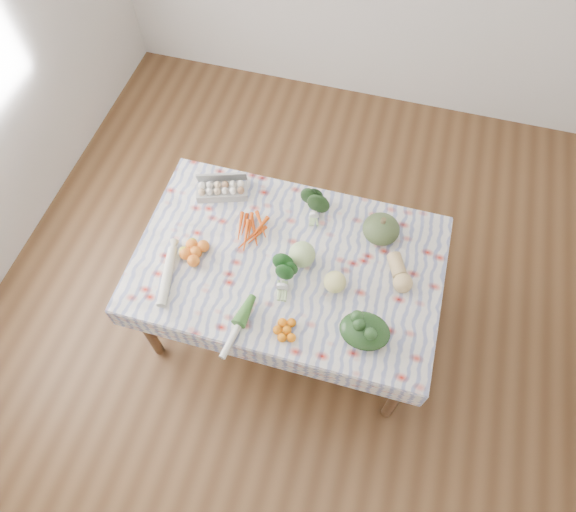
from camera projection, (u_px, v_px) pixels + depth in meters
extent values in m
plane|color=#51331B|center=(288.00, 318.00, 3.43)|extent=(4.50, 4.50, 0.00)
cube|color=brown|center=(288.00, 264.00, 2.80)|extent=(1.60, 1.00, 0.04)
cylinder|color=brown|center=(147.00, 329.00, 3.01)|extent=(0.06, 0.06, 0.71)
cylinder|color=brown|center=(396.00, 396.00, 2.81)|extent=(0.06, 0.06, 0.71)
cylinder|color=brown|center=(199.00, 211.00, 3.44)|extent=(0.06, 0.06, 0.71)
cylinder|color=brown|center=(419.00, 262.00, 3.24)|extent=(0.06, 0.06, 0.71)
cube|color=silver|center=(288.00, 262.00, 2.78)|extent=(1.66, 1.06, 0.01)
cube|color=#B0B0AB|center=(222.00, 191.00, 2.97)|extent=(0.31, 0.20, 0.08)
cube|color=#DE4E0E|center=(250.00, 228.00, 2.86)|extent=(0.23, 0.21, 0.04)
ellipsoid|color=#1A3414|center=(315.00, 206.00, 2.89)|extent=(0.17, 0.15, 0.13)
ellipsoid|color=#44562F|center=(381.00, 229.00, 2.80)|extent=(0.27, 0.27, 0.13)
sphere|color=#B0D482|center=(302.00, 254.00, 2.72)|extent=(0.16, 0.16, 0.14)
ellipsoid|color=tan|center=(400.00, 272.00, 2.68)|extent=(0.19, 0.24, 0.10)
cube|color=orange|center=(196.00, 252.00, 2.77)|extent=(0.25, 0.25, 0.07)
ellipsoid|color=#174717|center=(284.00, 277.00, 2.66)|extent=(0.18, 0.18, 0.12)
cube|color=orange|center=(287.00, 330.00, 2.55)|extent=(0.19, 0.19, 0.05)
sphere|color=#F0E985|center=(335.00, 282.00, 2.65)|extent=(0.12, 0.12, 0.12)
ellipsoid|color=#193415|center=(365.00, 331.00, 2.51)|extent=(0.31, 0.28, 0.11)
cylinder|color=silver|center=(167.00, 276.00, 2.70)|extent=(0.12, 0.36, 0.05)
cylinder|color=silver|center=(238.00, 328.00, 2.56)|extent=(0.09, 0.35, 0.04)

